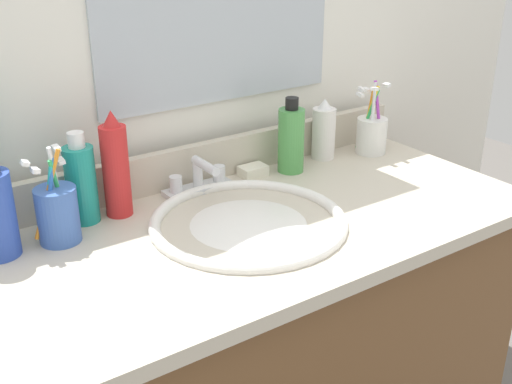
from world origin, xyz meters
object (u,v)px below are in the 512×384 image
Objects in this scene: bottle_lotion_white at (324,131)px; soap_bar at (253,171)px; cup_blue_plastic at (57,213)px; faucet at (199,180)px; bottle_spray_red at (116,168)px; bottle_mouthwash_teal at (81,183)px; cup_white_ceramic at (371,133)px; bottle_toner_green at (291,139)px.

soap_bar is at bearing 179.62° from bottle_lotion_white.
cup_blue_plastic is at bearing -174.94° from bottle_lotion_white.
cup_blue_plastic is (-0.33, -0.05, 0.03)m from faucet.
bottle_spray_red is at bearing -177.20° from soap_bar.
soap_bar is at bearing 0.95° from bottle_mouthwash_teal.
bottle_lotion_white is at bearing -0.38° from soap_bar.
bottle_lotion_white reaches higher than soap_bar.
cup_white_ceramic reaches higher than soap_bar.
bottle_lotion_white is (0.63, 0.01, -0.01)m from bottle_mouthwash_teal.
soap_bar is (0.15, 0.01, -0.02)m from faucet.
bottle_spray_red is at bearing -178.70° from faucet.
cup_blue_plastic is 2.95× the size of soap_bar.
cup_white_ceramic reaches higher than bottle_toner_green.
bottle_lotion_white is at bearing 162.08° from cup_white_ceramic.
bottle_mouthwash_teal is 0.99× the size of cup_blue_plastic.
bottle_toner_green reaches higher than bottle_lotion_white.
soap_bar is at bearing 4.69° from faucet.
bottle_mouthwash_teal is at bearing 38.89° from cup_blue_plastic.
faucet is at bearing 8.67° from cup_blue_plastic.
cup_blue_plastic is at bearing -161.70° from bottle_spray_red.
soap_bar is at bearing 172.91° from cup_white_ceramic.
cup_white_ceramic reaches higher than bottle_mouthwash_teal.
cup_white_ceramic is 1.00× the size of cup_blue_plastic.
bottle_lotion_white is at bearing 1.58° from bottle_spray_red.
bottle_lotion_white is at bearing 5.06° from cup_blue_plastic.
bottle_toner_green is 0.25m from cup_white_ceramic.
bottle_toner_green is 0.82× the size of bottle_spray_red.
bottle_toner_green is 0.96× the size of cup_blue_plastic.
cup_blue_plastic reaches higher than bottle_toner_green.
soap_bar is (0.34, 0.02, -0.09)m from bottle_spray_red.
bottle_spray_red is (-0.44, 0.01, 0.02)m from bottle_toner_green.
bottle_toner_green is 2.83× the size of soap_bar.
bottle_toner_green is (0.24, -0.01, 0.05)m from faucet.
bottle_toner_green is 0.44m from bottle_spray_red.
bottle_mouthwash_teal is 0.85× the size of bottle_spray_red.
bottle_lotion_white is 0.22m from soap_bar.
bottle_toner_green is (0.51, -0.02, -0.00)m from bottle_mouthwash_teal.
bottle_spray_red is 0.69m from cup_white_ceramic.
soap_bar is at bearing 163.81° from bottle_toner_green.
bottle_lotion_white is 0.70m from cup_blue_plastic.
cup_blue_plastic reaches higher than faucet.
soap_bar is (-0.09, 0.03, -0.07)m from bottle_toner_green.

